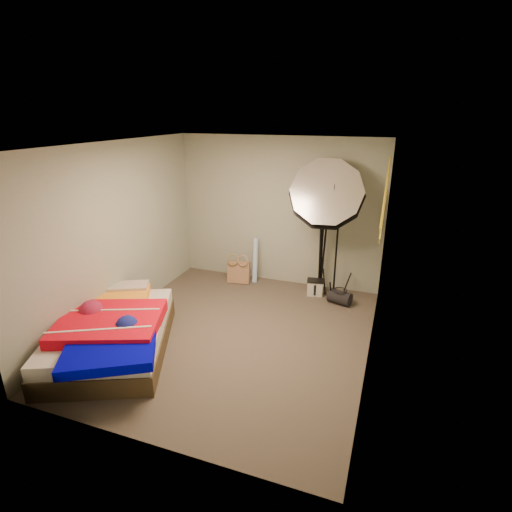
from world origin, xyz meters
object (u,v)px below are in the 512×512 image
at_px(camera_case, 315,288).
at_px(camera_tripod, 321,251).
at_px(tote_bag, 239,272).
at_px(wrapping_roll, 255,260).
at_px(bed, 111,331).
at_px(duffel_bag, 340,297).
at_px(photo_umbrella, 327,196).

distance_m(camera_case, camera_tripod, 0.62).
height_order(tote_bag, wrapping_roll, wrapping_roll).
height_order(wrapping_roll, bed, wrapping_roll).
relative_size(camera_case, bed, 0.11).
height_order(camera_case, camera_tripod, camera_tripod).
bearing_deg(tote_bag, wrapping_roll, 22.23).
distance_m(wrapping_roll, camera_tripod, 1.21).
xyz_separation_m(camera_case, duffel_bag, (0.43, -0.19, -0.01)).
bearing_deg(bed, camera_tripod, 51.36).
bearing_deg(photo_umbrella, wrapping_roll, 165.95).
distance_m(bed, photo_umbrella, 3.51).
relative_size(tote_bag, camera_tripod, 0.31).
height_order(tote_bag, duffel_bag, tote_bag).
bearing_deg(photo_umbrella, camera_tripod, 105.99).
bearing_deg(wrapping_roll, camera_case, -10.13).
height_order(camera_case, duffel_bag, camera_case).
bearing_deg(duffel_bag, bed, -121.79).
xyz_separation_m(tote_bag, duffel_bag, (1.81, -0.24, -0.09)).
height_order(tote_bag, bed, bed).
bearing_deg(wrapping_roll, camera_tripod, -2.37).
relative_size(camera_case, photo_umbrella, 0.10).
xyz_separation_m(bed, camera_tripod, (2.10, 2.63, 0.44)).
bearing_deg(camera_tripod, camera_case, -106.11).
relative_size(bed, photo_umbrella, 0.96).
xyz_separation_m(wrapping_roll, camera_tripod, (1.16, -0.05, 0.33)).
bearing_deg(camera_case, bed, -139.25).
bearing_deg(bed, duffel_bag, 42.59).
height_order(wrapping_roll, camera_tripod, camera_tripod).
relative_size(duffel_bag, bed, 0.16).
distance_m(camera_case, photo_umbrella, 1.57).
distance_m(duffel_bag, bed, 3.39).
xyz_separation_m(tote_bag, wrapping_roll, (0.25, 0.15, 0.20)).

